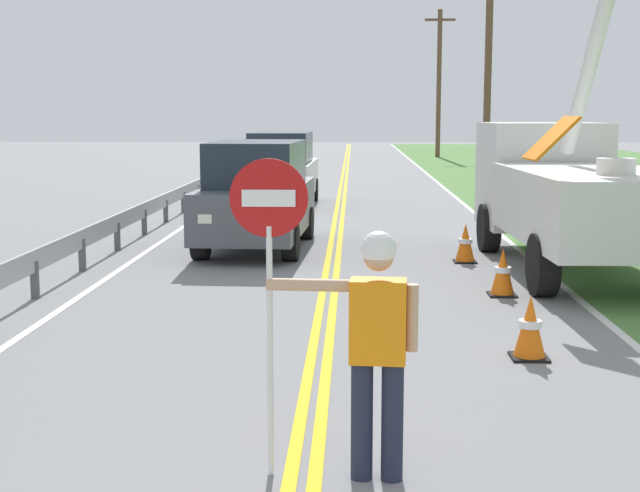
{
  "coord_description": "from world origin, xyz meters",
  "views": [
    {
      "loc": [
        0.36,
        -2.57,
        2.65
      ],
      "look_at": [
        -0.0,
        7.21,
        1.2
      ],
      "focal_mm": 50.7,
      "sensor_mm": 36.0,
      "label": 1
    }
  ],
  "objects": [
    {
      "name": "centerline_yellow_left",
      "position": [
        -0.09,
        20.0,
        0.01
      ],
      "size": [
        0.11,
        110.0,
        0.01
      ],
      "primitive_type": "cube",
      "color": "yellow",
      "rests_on": "ground"
    },
    {
      "name": "centerline_yellow_right",
      "position": [
        0.09,
        20.0,
        0.01
      ],
      "size": [
        0.11,
        110.0,
        0.01
      ],
      "primitive_type": "cube",
      "color": "yellow",
      "rests_on": "ground"
    },
    {
      "name": "edge_line_right",
      "position": [
        3.6,
        20.0,
        0.01
      ],
      "size": [
        0.12,
        110.0,
        0.01
      ],
      "primitive_type": "cube",
      "color": "silver",
      "rests_on": "ground"
    },
    {
      "name": "edge_line_left",
      "position": [
        -3.6,
        20.0,
        0.01
      ],
      "size": [
        0.12,
        110.0,
        0.01
      ],
      "primitive_type": "cube",
      "color": "silver",
      "rests_on": "ground"
    },
    {
      "name": "flagger_worker",
      "position": [
        0.53,
        3.71,
        1.05
      ],
      "size": [
        1.09,
        0.27,
        1.83
      ],
      "color": "#1E2338",
      "rests_on": "ground"
    },
    {
      "name": "stop_sign_paddle",
      "position": [
        -0.24,
        3.76,
        1.71
      ],
      "size": [
        0.56,
        0.04,
        2.33
      ],
      "color": "silver",
      "rests_on": "ground"
    },
    {
      "name": "utility_bucket_truck",
      "position": [
        4.06,
        13.04,
        1.42
      ],
      "size": [
        2.67,
        6.88,
        5.68
      ],
      "color": "silver",
      "rests_on": "ground"
    },
    {
      "name": "oncoming_suv_nearest",
      "position": [
        -1.52,
        14.94,
        1.06
      ],
      "size": [
        2.08,
        4.68,
        2.1
      ],
      "color": "#4C5156",
      "rests_on": "ground"
    },
    {
      "name": "oncoming_suv_second",
      "position": [
        -1.7,
        23.29,
        1.06
      ],
      "size": [
        1.99,
        4.64,
        2.1
      ],
      "color": "silver",
      "rests_on": "ground"
    },
    {
      "name": "utility_pole_mid",
      "position": [
        5.52,
        32.9,
        4.35
      ],
      "size": [
        1.8,
        0.28,
        8.34
      ],
      "color": "brown",
      "rests_on": "ground"
    },
    {
      "name": "utility_pole_far",
      "position": [
        5.47,
        52.45,
        4.54
      ],
      "size": [
        1.8,
        0.28,
        8.71
      ],
      "color": "brown",
      "rests_on": "ground"
    },
    {
      "name": "traffic_cone_lead",
      "position": [
        2.28,
        7.04,
        0.34
      ],
      "size": [
        0.4,
        0.4,
        0.7
      ],
      "color": "orange",
      "rests_on": "ground"
    },
    {
      "name": "traffic_cone_mid",
      "position": [
        2.55,
        10.46,
        0.34
      ],
      "size": [
        0.4,
        0.4,
        0.7
      ],
      "color": "orange",
      "rests_on": "ground"
    },
    {
      "name": "traffic_cone_tail",
      "position": [
        2.37,
        13.43,
        0.34
      ],
      "size": [
        0.4,
        0.4,
        0.7
      ],
      "color": "orange",
      "rests_on": "ground"
    },
    {
      "name": "guardrail_left_shoulder",
      "position": [
        -4.2,
        15.71,
        0.52
      ],
      "size": [
        0.1,
        32.0,
        0.71
      ],
      "color": "#9EA0A3",
      "rests_on": "ground"
    }
  ]
}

